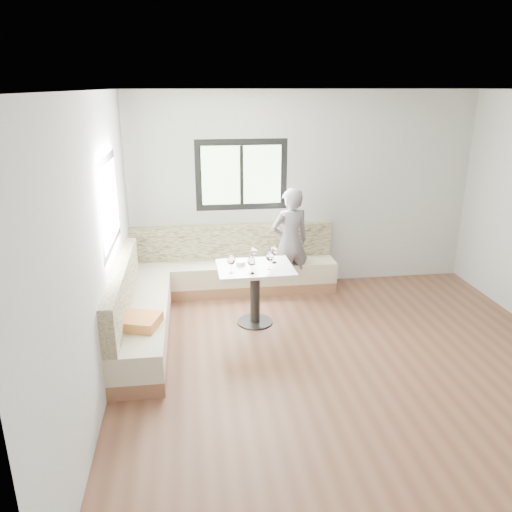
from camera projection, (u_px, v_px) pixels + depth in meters
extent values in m
cube|color=brown|center=(352.00, 367.00, 5.31)|extent=(5.00, 5.00, 0.01)
cube|color=white|center=(372.00, 90.00, 4.41)|extent=(5.00, 5.00, 0.01)
cube|color=#B7B7B2|center=(303.00, 191.00, 7.21)|extent=(5.00, 0.01, 2.80)
cube|color=#B7B7B2|center=(97.00, 252.00, 4.54)|extent=(0.01, 5.00, 2.80)
cube|color=black|center=(242.00, 175.00, 7.00)|extent=(1.30, 0.02, 1.00)
cube|color=black|center=(109.00, 203.00, 5.31)|extent=(0.02, 1.30, 1.00)
cube|color=brown|center=(234.00, 286.00, 7.24)|extent=(2.90, 0.55, 0.16)
cube|color=beige|center=(234.00, 272.00, 7.17)|extent=(2.90, 0.55, 0.29)
cube|color=beige|center=(232.00, 241.00, 7.23)|extent=(2.90, 0.14, 0.50)
cube|color=brown|center=(145.00, 337.00, 5.78)|extent=(0.55, 2.25, 0.16)
cube|color=beige|center=(143.00, 319.00, 5.71)|extent=(0.55, 2.25, 0.29)
cube|color=beige|center=(122.00, 288.00, 5.55)|extent=(0.14, 2.25, 0.50)
cube|color=#D36A35|center=(141.00, 322.00, 5.20)|extent=(0.46, 0.46, 0.11)
cylinder|color=black|center=(255.00, 322.00, 6.30)|extent=(0.45, 0.45, 0.02)
cylinder|color=black|center=(255.00, 297.00, 6.19)|extent=(0.12, 0.12, 0.71)
cube|color=silver|center=(255.00, 268.00, 6.07)|extent=(0.93, 0.73, 0.04)
imported|color=slate|center=(290.00, 242.00, 6.98)|extent=(0.63, 0.50, 1.53)
cylinder|color=white|center=(241.00, 263.00, 6.13)|extent=(0.11, 0.11, 0.04)
sphere|color=black|center=(242.00, 262.00, 6.13)|extent=(0.02, 0.02, 0.02)
sphere|color=black|center=(240.00, 262.00, 6.13)|extent=(0.02, 0.02, 0.02)
sphere|color=black|center=(241.00, 262.00, 6.11)|extent=(0.02, 0.02, 0.02)
cylinder|color=white|center=(231.00, 272.00, 5.87)|extent=(0.07, 0.07, 0.01)
cylinder|color=white|center=(231.00, 268.00, 5.86)|extent=(0.01, 0.01, 0.09)
ellipsoid|color=white|center=(231.00, 260.00, 5.82)|extent=(0.09, 0.09, 0.11)
cylinder|color=#490814|center=(231.00, 262.00, 5.83)|extent=(0.06, 0.06, 0.02)
cylinder|color=white|center=(251.00, 273.00, 5.84)|extent=(0.07, 0.07, 0.01)
cylinder|color=white|center=(251.00, 269.00, 5.82)|extent=(0.01, 0.01, 0.09)
ellipsoid|color=white|center=(251.00, 261.00, 5.79)|extent=(0.09, 0.09, 0.11)
cylinder|color=#490814|center=(251.00, 263.00, 5.80)|extent=(0.06, 0.06, 0.02)
cylinder|color=white|center=(270.00, 269.00, 5.99)|extent=(0.07, 0.07, 0.01)
cylinder|color=white|center=(270.00, 265.00, 5.97)|extent=(0.01, 0.01, 0.09)
ellipsoid|color=white|center=(270.00, 257.00, 5.94)|extent=(0.09, 0.09, 0.11)
cylinder|color=#490814|center=(270.00, 259.00, 5.95)|extent=(0.06, 0.06, 0.02)
cylinder|color=white|center=(254.00, 264.00, 6.16)|extent=(0.07, 0.07, 0.01)
cylinder|color=white|center=(254.00, 260.00, 6.14)|extent=(0.01, 0.01, 0.09)
ellipsoid|color=white|center=(254.00, 252.00, 6.11)|extent=(0.09, 0.09, 0.11)
cylinder|color=#490814|center=(254.00, 254.00, 6.12)|extent=(0.06, 0.06, 0.02)
cylinder|color=white|center=(274.00, 262.00, 6.20)|extent=(0.07, 0.07, 0.01)
cylinder|color=white|center=(274.00, 259.00, 6.18)|extent=(0.01, 0.01, 0.09)
ellipsoid|color=white|center=(274.00, 251.00, 6.15)|extent=(0.09, 0.09, 0.11)
cylinder|color=#490814|center=(274.00, 253.00, 6.16)|extent=(0.06, 0.06, 0.02)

